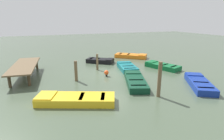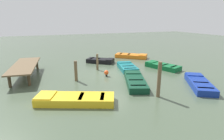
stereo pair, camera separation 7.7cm
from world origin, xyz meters
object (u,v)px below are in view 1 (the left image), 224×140
at_px(rowboat_teal, 127,67).
at_px(mooring_piling_center, 76,71).
at_px(rowboat_dark_green, 135,81).
at_px(mooring_piling_mid_right, 159,80).
at_px(rowboat_yellow, 75,99).
at_px(dock_segment, 25,66).
at_px(rowboat_orange, 131,56).
at_px(rowboat_black, 100,61).
at_px(rowboat_green, 162,66).
at_px(rowboat_blue, 199,83).
at_px(marker_buoy, 106,73).
at_px(mooring_piling_near_right, 97,62).

relative_size(rowboat_teal, mooring_piling_center, 2.06).
bearing_deg(rowboat_dark_green, mooring_piling_mid_right, -154.93).
xyz_separation_m(rowboat_yellow, rowboat_dark_green, (1.44, -4.45, 0.00)).
relative_size(dock_segment, rowboat_orange, 1.60).
xyz_separation_m(dock_segment, rowboat_black, (2.34, -6.90, -0.62)).
distance_m(dock_segment, rowboat_green, 11.59).
height_order(rowboat_blue, marker_buoy, marker_buoy).
bearing_deg(marker_buoy, mooring_piling_mid_right, -163.25).
height_order(mooring_piling_near_right, mooring_piling_center, mooring_piling_center).
height_order(rowboat_black, rowboat_dark_green, same).
relative_size(rowboat_yellow, rowboat_orange, 1.21).
xyz_separation_m(rowboat_green, marker_buoy, (-0.34, 5.53, 0.07)).
bearing_deg(rowboat_green, rowboat_orange, -15.66).
xyz_separation_m(rowboat_yellow, rowboat_orange, (9.43, -8.29, 0.00)).
xyz_separation_m(dock_segment, marker_buoy, (-2.24, -5.88, -0.55)).
xyz_separation_m(rowboat_black, rowboat_green, (-4.24, -4.51, -0.00)).
distance_m(rowboat_orange, mooring_piling_near_right, 6.32).
xyz_separation_m(mooring_piling_center, mooring_piling_mid_right, (-4.58, -3.86, 0.30)).
relative_size(dock_segment, rowboat_yellow, 1.32).
distance_m(rowboat_orange, rowboat_green, 5.28).
height_order(rowboat_yellow, rowboat_orange, same).
relative_size(rowboat_orange, rowboat_teal, 1.17).
xyz_separation_m(dock_segment, rowboat_orange, (3.36, -10.97, -0.62)).
relative_size(rowboat_yellow, mooring_piling_mid_right, 2.08).
relative_size(rowboat_green, marker_buoy, 6.95).
bearing_deg(rowboat_orange, mooring_piling_mid_right, -68.86).
relative_size(rowboat_black, rowboat_green, 0.85).
height_order(mooring_piling_near_right, marker_buoy, mooring_piling_near_right).
height_order(rowboat_orange, rowboat_green, same).
bearing_deg(rowboat_orange, marker_buoy, -91.80).
xyz_separation_m(rowboat_black, rowboat_blue, (-8.98, -3.97, -0.00)).
bearing_deg(rowboat_blue, rowboat_orange, 30.61).
height_order(rowboat_green, mooring_piling_mid_right, mooring_piling_mid_right).
xyz_separation_m(rowboat_dark_green, mooring_piling_center, (2.17, 3.67, 0.52)).
bearing_deg(rowboat_teal, rowboat_blue, -142.94).
bearing_deg(rowboat_teal, rowboat_orange, -19.45).
distance_m(rowboat_yellow, rowboat_dark_green, 4.68).
bearing_deg(rowboat_yellow, mooring_piling_near_right, -95.18).
bearing_deg(mooring_piling_near_right, rowboat_orange, -55.55).
relative_size(rowboat_orange, mooring_piling_near_right, 2.49).
height_order(mooring_piling_mid_right, marker_buoy, mooring_piling_mid_right).
bearing_deg(rowboat_teal, rowboat_dark_green, 174.40).
bearing_deg(marker_buoy, rowboat_blue, -131.40).
height_order(rowboat_black, rowboat_teal, same).
bearing_deg(marker_buoy, rowboat_orange, -42.30).
xyz_separation_m(dock_segment, rowboat_teal, (-1.08, -8.26, -0.62)).
xyz_separation_m(rowboat_orange, mooring_piling_mid_right, (-10.39, 3.65, 0.82)).
height_order(dock_segment, rowboat_yellow, dock_segment).
xyz_separation_m(rowboat_yellow, rowboat_blue, (-0.57, -8.18, 0.00)).
relative_size(rowboat_yellow, rowboat_blue, 1.16).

